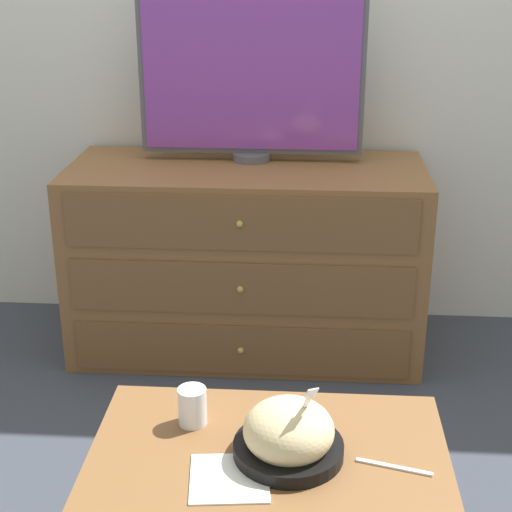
# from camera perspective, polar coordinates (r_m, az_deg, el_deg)

# --- Properties ---
(ground_plane) EXTENTS (12.00, 12.00, 0.00)m
(ground_plane) POSITION_cam_1_polar(r_m,az_deg,el_deg) (3.50, -0.03, -3.92)
(ground_plane) COLOR #383D47
(wall_back) EXTENTS (12.00, 0.05, 2.60)m
(wall_back) POSITION_cam_1_polar(r_m,az_deg,el_deg) (3.18, -0.01, 17.88)
(wall_back) COLOR silver
(wall_back) RESTS_ON ground_plane
(dresser) EXTENTS (1.34, 0.59, 0.74)m
(dresser) POSITION_cam_1_polar(r_m,az_deg,el_deg) (3.06, -0.69, -0.22)
(dresser) COLOR brown
(dresser) RESTS_ON ground_plane
(tv) EXTENTS (0.84, 0.14, 0.62)m
(tv) POSITION_cam_1_polar(r_m,az_deg,el_deg) (2.97, -0.42, 12.91)
(tv) COLOR #515156
(tv) RESTS_ON dresser
(coffee_table) EXTENTS (0.79, 0.48, 0.49)m
(coffee_table) POSITION_cam_1_polar(r_m,az_deg,el_deg) (1.82, 0.93, -16.14)
(coffee_table) COLOR brown
(coffee_table) RESTS_ON ground_plane
(takeout_bowl) EXTENTS (0.24, 0.24, 0.19)m
(takeout_bowl) POSITION_cam_1_polar(r_m,az_deg,el_deg) (1.72, 2.39, -12.89)
(takeout_bowl) COLOR black
(takeout_bowl) RESTS_ON coffee_table
(drink_cup) EXTENTS (0.07, 0.07, 0.09)m
(drink_cup) POSITION_cam_1_polar(r_m,az_deg,el_deg) (1.84, -4.65, -10.97)
(drink_cup) COLOR white
(drink_cup) RESTS_ON coffee_table
(napkin) EXTENTS (0.18, 0.18, 0.00)m
(napkin) POSITION_cam_1_polar(r_m,az_deg,el_deg) (1.69, -1.95, -15.84)
(napkin) COLOR white
(napkin) RESTS_ON coffee_table
(knife) EXTENTS (0.16, 0.05, 0.01)m
(knife) POSITION_cam_1_polar(r_m,az_deg,el_deg) (1.74, 10.01, -14.87)
(knife) COLOR white
(knife) RESTS_ON coffee_table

